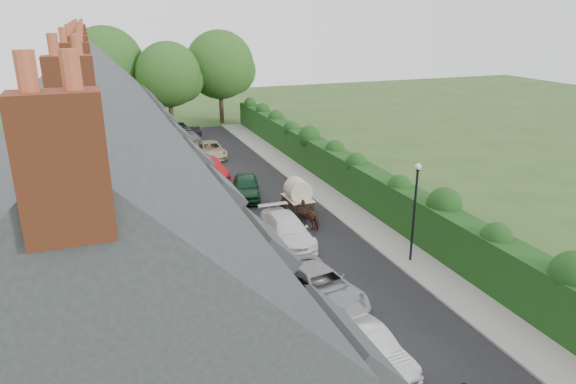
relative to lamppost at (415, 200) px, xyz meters
name	(u,v)px	position (x,y,z in m)	size (l,w,h in m)	color
ground	(394,316)	(-3.40, -4.00, -3.30)	(140.00, 140.00, 0.00)	#2D4C1E
road	(289,222)	(-3.90, 7.00, -3.29)	(6.00, 58.00, 0.02)	black
pavement_hedge_side	(350,213)	(0.20, 7.00, -3.24)	(2.20, 58.00, 0.12)	gray
pavement_house_side	(226,231)	(-7.75, 7.00, -3.24)	(1.70, 58.00, 0.12)	gray
kerb_hedge_side	(335,215)	(-0.85, 7.00, -3.23)	(0.18, 58.00, 0.13)	gray
kerb_house_side	(240,229)	(-6.95, 7.00, -3.23)	(0.18, 58.00, 0.13)	gray
hedge	(376,186)	(2.00, 7.00, -1.70)	(2.10, 58.00, 2.85)	#143811
terrace_row	(97,174)	(-14.27, 5.98, 1.18)	(9.05, 40.50, 11.50)	#974C26
garden_wall_row	(213,233)	(-8.75, 6.00, -2.84)	(0.35, 40.35, 1.10)	brown
lamppost	(415,200)	(0.00, 0.00, 0.00)	(0.32, 0.32, 5.16)	black
tree_far_left	(172,76)	(-6.05, 36.08, 2.41)	(7.14, 6.80, 9.29)	#332316
tree_far_right	(223,66)	(-0.01, 38.08, 3.02)	(7.98, 7.60, 10.31)	#332316
tree_far_back	(110,66)	(-11.99, 39.08, 3.32)	(8.40, 8.00, 10.82)	#332316
car_silver_a	(368,346)	(-5.90, -6.25, -2.63)	(1.42, 4.07, 1.34)	#B2B1B6
car_silver_b	(320,286)	(-5.82, -1.79, -2.57)	(2.42, 5.26, 1.46)	#98999F
car_white	(287,230)	(-5.02, 4.40, -2.55)	(2.08, 5.12, 1.49)	white
car_green	(246,187)	(-5.04, 12.20, -2.53)	(1.80, 4.48, 1.53)	#10361E
car_red	(209,168)	(-6.40, 17.71, -2.58)	(1.52, 4.35, 1.43)	maroon
car_beige	(210,150)	(-5.00, 23.40, -2.63)	(2.21, 4.80, 1.33)	tan
car_grey	(191,140)	(-5.96, 27.53, -2.62)	(1.90, 4.67, 1.36)	#58595F
car_black	(193,132)	(-5.04, 31.00, -2.66)	(1.51, 3.75, 1.28)	black
horse	(310,215)	(-3.00, 5.89, -2.54)	(0.81, 1.78, 1.51)	#422318
horse_cart	(298,195)	(-3.00, 7.82, -1.93)	(1.50, 3.31, 2.39)	black
car_extra_far	(179,129)	(-6.18, 33.04, -2.64)	(2.17, 4.71, 1.31)	#0F3314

